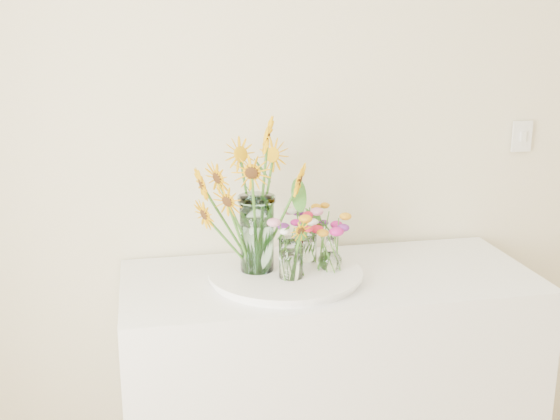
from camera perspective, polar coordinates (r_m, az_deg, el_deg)
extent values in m
cube|color=white|center=(2.59, 3.88, -14.66)|extent=(1.40, 0.60, 0.90)
cylinder|color=white|center=(2.36, 0.43, -5.38)|extent=(0.49, 0.49, 0.02)
cylinder|color=silver|center=(2.32, -1.89, -1.94)|extent=(0.13, 0.13, 0.26)
cylinder|color=white|center=(2.27, 0.90, -3.99)|extent=(0.09, 0.09, 0.14)
cylinder|color=white|center=(2.44, 2.17, -2.81)|extent=(0.08, 0.08, 0.12)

